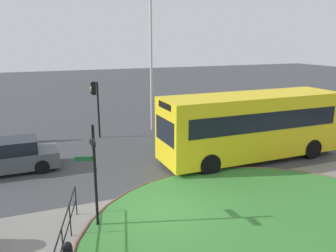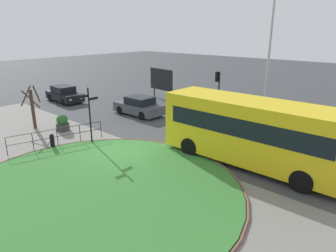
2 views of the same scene
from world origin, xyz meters
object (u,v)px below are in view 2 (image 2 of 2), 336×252
Objects in this scene: signpost_directional at (90,112)px; car_near_lane at (64,94)px; bollard_foreground at (52,141)px; lamppost_tall at (269,55)px; bus_yellow at (252,131)px; traffic_light_near at (218,83)px; billboard_left at (162,80)px; street_tree_bare at (32,106)px; planter_near_signpost at (62,123)px; car_far_lane at (139,106)px.

signpost_directional is 12.42m from car_near_lane.
bollard_foreground is (-1.08, -1.94, -1.51)m from signpost_directional.
lamppost_tall reaches higher than bollard_foreground.
car_near_lane is at bearing -160.13° from lamppost_tall.
bus_yellow is at bearing -69.57° from lamppost_tall.
lamppost_tall reaches higher than car_near_lane.
traffic_light_near reaches higher than billboard_left.
car_near_lane is 1.41× the size of street_tree_bare.
traffic_light_near is at bearing 76.20° from bollard_foreground.
street_tree_bare is (-7.35, -11.45, -0.93)m from traffic_light_near.
planter_near_signpost is at bearing -74.77° from billboard_left.
lamppost_tall reaches higher than traffic_light_near.
car_near_lane is 3.82× the size of planter_near_signpost.
bollard_foreground is 0.09× the size of bus_yellow.
bus_yellow is at bearing -24.55° from billboard_left.
street_tree_bare is at bearing 69.08° from car_far_lane.
billboard_left reaches higher than car_far_lane.
traffic_light_near is (4.66, 4.15, 1.84)m from car_far_lane.
bus_yellow is at bearing 23.96° from signpost_directional.
traffic_light_near is (13.36, 5.73, 1.84)m from car_near_lane.
bus_yellow reaches higher than bollard_foreground.
car_far_lane is (-2.69, 6.35, -1.26)m from signpost_directional.
bollard_foreground is 0.28× the size of street_tree_bare.
lamppost_tall is at bearing 49.58° from planter_near_signpost.
signpost_directional is at bearing 23.37° from bus_yellow.
signpost_directional reaches higher than bus_yellow.
bus_yellow reaches higher than car_far_lane.
car_far_lane is at bearing 12.85° from car_near_lane.
car_far_lane is at bearing -57.84° from billboard_left.
planter_near_signpost is at bearing 81.60° from car_far_lane.
signpost_directional is 1.05× the size of billboard_left.
car_near_lane is at bearing 146.91° from bollard_foreground.
signpost_directional is 3.82m from planter_near_signpost.
lamppost_tall reaches higher than planter_near_signpost.
planter_near_signpost is 2.39m from street_tree_bare.
car_near_lane is at bearing -123.60° from billboard_left.
bollard_foreground is at bearing -66.48° from billboard_left.
lamppost_tall is 8.04× the size of planter_near_signpost.
car_near_lane is 8.84m from car_far_lane.
traffic_light_near is (1.97, 10.51, 0.58)m from signpost_directional.
billboard_left is 12.07m from planter_near_signpost.
car_far_lane reaches higher than planter_near_signpost.
planter_near_signpost is at bearing 73.16° from traffic_light_near.
traffic_light_near is 1.05× the size of billboard_left.
car_far_lane is 1.36× the size of street_tree_bare.
signpost_directional is 10.71m from traffic_light_near.
traffic_light_near is 4.42m from lamppost_tall.
billboard_left is (-13.82, 8.22, 0.09)m from bus_yellow.
signpost_directional is 12.69m from lamppost_tall.
billboard_left is at bearing -64.75° from car_far_lane.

